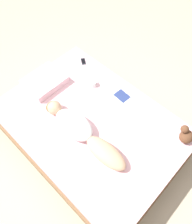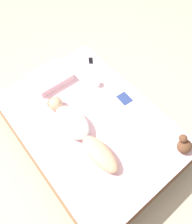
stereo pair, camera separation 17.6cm
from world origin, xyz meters
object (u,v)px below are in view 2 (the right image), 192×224
at_px(cell_phone, 91,61).
at_px(coffee_mug, 97,83).
at_px(person, 78,129).
at_px(open_magazine, 118,103).

bearing_deg(cell_phone, coffee_mug, -83.97).
relative_size(person, cell_phone, 8.61).
distance_m(coffee_mug, cell_phone, 0.49).
height_order(open_magazine, coffee_mug, coffee_mug).
relative_size(open_magazine, coffee_mug, 3.90).
bearing_deg(cell_phone, person, -101.61).
relative_size(open_magazine, cell_phone, 3.29).
distance_m(person, cell_phone, 1.22).
height_order(open_magazine, cell_phone, same).
relative_size(coffee_mug, cell_phone, 0.84).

